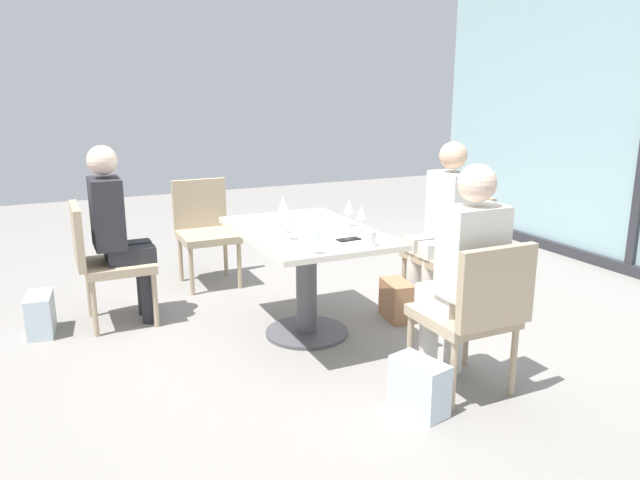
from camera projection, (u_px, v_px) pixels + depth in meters
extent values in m
plane|color=gray|center=(307.00, 334.00, 4.12)|extent=(12.00, 12.00, 0.00)
cube|color=#2D2D33|center=(629.00, 269.00, 5.41)|extent=(5.43, 0.10, 0.10)
cube|color=silver|center=(306.00, 232.00, 3.95)|extent=(1.25, 0.82, 0.04)
cylinder|color=#4C4C51|center=(306.00, 285.00, 4.04)|extent=(0.14, 0.14, 0.69)
cylinder|color=#4C4C51|center=(307.00, 332.00, 4.12)|extent=(0.56, 0.56, 0.02)
cube|color=tan|center=(442.00, 256.00, 4.47)|extent=(0.46, 0.46, 0.06)
cube|color=tan|center=(471.00, 221.00, 4.52)|extent=(0.46, 0.05, 0.42)
cylinder|color=tan|center=(404.00, 281.00, 4.62)|extent=(0.04, 0.04, 0.39)
cylinder|color=tan|center=(435.00, 297.00, 4.27)|extent=(0.04, 0.04, 0.39)
cylinder|color=tan|center=(446.00, 274.00, 4.79)|extent=(0.04, 0.04, 0.39)
cylinder|color=tan|center=(480.00, 289.00, 4.43)|extent=(0.04, 0.04, 0.39)
cube|color=tan|center=(462.00, 316.00, 3.30)|extent=(0.46, 0.46, 0.06)
cube|color=tan|center=(497.00, 288.00, 3.02)|extent=(0.05, 0.46, 0.42)
cylinder|color=tan|center=(466.00, 335.00, 3.61)|extent=(0.04, 0.04, 0.39)
cylinder|color=tan|center=(410.00, 347.00, 3.45)|extent=(0.04, 0.04, 0.39)
cylinder|color=tan|center=(513.00, 362.00, 3.26)|extent=(0.04, 0.04, 0.39)
cylinder|color=tan|center=(453.00, 376.00, 3.10)|extent=(0.04, 0.04, 0.39)
cube|color=tan|center=(119.00, 265.00, 4.24)|extent=(0.46, 0.46, 0.06)
cube|color=tan|center=(77.00, 236.00, 4.07)|extent=(0.46, 0.05, 0.42)
cylinder|color=tan|center=(155.00, 300.00, 4.20)|extent=(0.04, 0.04, 0.39)
cylinder|color=tan|center=(146.00, 284.00, 4.55)|extent=(0.04, 0.04, 0.39)
cylinder|color=tan|center=(94.00, 309.00, 4.03)|extent=(0.04, 0.04, 0.39)
cylinder|color=tan|center=(89.00, 291.00, 4.38)|extent=(0.04, 0.04, 0.39)
cube|color=tan|center=(208.00, 237.00, 5.05)|extent=(0.46, 0.46, 0.06)
cube|color=tan|center=(199.00, 203.00, 5.21)|extent=(0.05, 0.46, 0.42)
cylinder|color=tan|center=(192.00, 272.00, 4.84)|extent=(0.04, 0.04, 0.39)
cylinder|color=tan|center=(239.00, 266.00, 5.01)|extent=(0.04, 0.04, 0.39)
cylinder|color=tan|center=(181.00, 259.00, 5.20)|extent=(0.04, 0.04, 0.39)
cylinder|color=tan|center=(226.00, 254.00, 5.36)|extent=(0.04, 0.04, 0.39)
cylinder|color=silver|center=(415.00, 281.00, 4.53)|extent=(0.11, 0.11, 0.45)
cube|color=silver|center=(427.00, 243.00, 4.50)|extent=(0.13, 0.32, 0.11)
cylinder|color=silver|center=(429.00, 288.00, 4.37)|extent=(0.11, 0.11, 0.45)
cube|color=silver|center=(441.00, 249.00, 4.34)|extent=(0.13, 0.32, 0.11)
cube|color=silver|center=(451.00, 205.00, 4.40)|extent=(0.34, 0.20, 0.48)
sphere|color=#D8AD8C|center=(453.00, 156.00, 4.31)|extent=(0.20, 0.20, 0.20)
cylinder|color=silver|center=(454.00, 335.00, 3.54)|extent=(0.11, 0.11, 0.45)
cube|color=silver|center=(467.00, 295.00, 3.38)|extent=(0.32, 0.13, 0.11)
cylinder|color=silver|center=(428.00, 340.00, 3.46)|extent=(0.11, 0.11, 0.45)
cube|color=silver|center=(441.00, 299.00, 3.31)|extent=(0.32, 0.13, 0.11)
cube|color=silver|center=(473.00, 251.00, 3.16)|extent=(0.20, 0.34, 0.48)
sphere|color=beige|center=(477.00, 183.00, 3.07)|extent=(0.20, 0.20, 0.20)
cylinder|color=#28282D|center=(149.00, 292.00, 4.28)|extent=(0.11, 0.11, 0.45)
cube|color=#28282D|center=(132.00, 256.00, 4.17)|extent=(0.13, 0.32, 0.11)
cylinder|color=#28282D|center=(144.00, 285.00, 4.43)|extent=(0.11, 0.11, 0.45)
cube|color=#28282D|center=(128.00, 249.00, 4.33)|extent=(0.13, 0.32, 0.11)
cube|color=#28282D|center=(107.00, 213.00, 4.12)|extent=(0.34, 0.20, 0.48)
sphere|color=beige|center=(102.00, 160.00, 4.03)|extent=(0.20, 0.20, 0.20)
cylinder|color=silver|center=(284.00, 223.00, 4.14)|extent=(0.06, 0.06, 0.00)
cylinder|color=silver|center=(283.00, 216.00, 4.13)|extent=(0.01, 0.01, 0.08)
cone|color=silver|center=(283.00, 203.00, 4.11)|extent=(0.07, 0.07, 0.09)
cylinder|color=silver|center=(283.00, 233.00, 3.86)|extent=(0.06, 0.06, 0.00)
cylinder|color=silver|center=(283.00, 226.00, 3.84)|extent=(0.01, 0.01, 0.08)
cone|color=silver|center=(283.00, 212.00, 3.82)|extent=(0.07, 0.07, 0.09)
cylinder|color=silver|center=(361.00, 232.00, 3.86)|extent=(0.06, 0.06, 0.00)
cylinder|color=silver|center=(361.00, 225.00, 3.85)|extent=(0.01, 0.01, 0.08)
cone|color=silver|center=(362.00, 212.00, 3.83)|extent=(0.07, 0.07, 0.09)
cylinder|color=silver|center=(314.00, 254.00, 3.37)|extent=(0.06, 0.06, 0.00)
cylinder|color=silver|center=(314.00, 246.00, 3.35)|extent=(0.01, 0.01, 0.08)
cone|color=silver|center=(314.00, 230.00, 3.33)|extent=(0.07, 0.07, 0.09)
cylinder|color=silver|center=(288.00, 240.00, 3.68)|extent=(0.06, 0.06, 0.00)
cylinder|color=silver|center=(288.00, 232.00, 3.66)|extent=(0.01, 0.01, 0.08)
cone|color=silver|center=(288.00, 218.00, 3.64)|extent=(0.07, 0.07, 0.09)
cylinder|color=silver|center=(349.00, 226.00, 4.04)|extent=(0.06, 0.06, 0.00)
cylinder|color=silver|center=(349.00, 219.00, 4.02)|extent=(0.01, 0.01, 0.08)
cone|color=silver|center=(349.00, 206.00, 4.00)|extent=(0.07, 0.07, 0.09)
cylinder|color=white|center=(370.00, 239.00, 3.53)|extent=(0.08, 0.08, 0.09)
cube|color=black|center=(349.00, 239.00, 3.68)|extent=(0.08, 0.15, 0.01)
cube|color=#A3704C|center=(397.00, 300.00, 4.36)|extent=(0.32, 0.20, 0.28)
cube|color=silver|center=(419.00, 386.00, 3.11)|extent=(0.33, 0.23, 0.28)
cube|color=silver|center=(41.00, 315.00, 4.08)|extent=(0.32, 0.20, 0.28)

